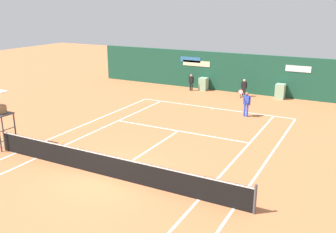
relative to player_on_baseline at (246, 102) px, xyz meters
The scene contains 9 objects.
ground_plane 10.56m from the player_on_baseline, 103.48° to the right, with size 80.00×80.00×0.01m.
tennis_net 11.08m from the player_on_baseline, 102.78° to the right, with size 12.10×0.10×1.07m.
sponsor_back_wall 6.66m from the player_on_baseline, 111.49° to the left, with size 25.00×1.02×3.04m.
player_on_baseline is the anchor object (origin of this frame).
ball_kid_left_post 5.25m from the player_on_baseline, 108.23° to the left, with size 0.44×0.19×1.33m.
ball_kid_centre_post 7.77m from the player_on_baseline, 140.13° to the left, with size 0.44×0.18×1.32m.
tennis_ball_mid_court 4.17m from the player_on_baseline, behind, with size 0.07×0.07×0.07m, color #CCE033.
tennis_ball_by_sideline 3.92m from the player_on_baseline, behind, with size 0.07×0.07×0.07m, color #CCE033.
tennis_ball_near_service_line 11.10m from the player_on_baseline, 127.61° to the right, with size 0.07×0.07×0.07m, color #CCE033.
Camera 1 is at (8.62, -11.07, 6.71)m, focal length 40.10 mm.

